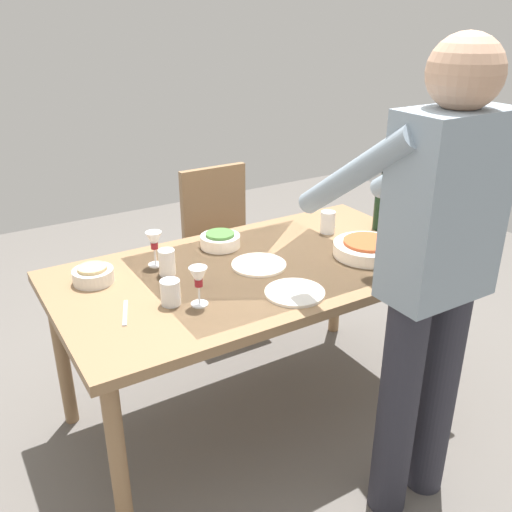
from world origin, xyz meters
The scene contains 17 objects.
ground_plane centered at (0.00, 0.00, 0.00)m, with size 6.00×6.00×0.00m, color #66605B.
dining_table centered at (0.00, 0.00, 0.67)m, with size 1.66×0.89×0.75m.
chair_near centered at (-0.28, -0.83, 0.53)m, with size 0.40×0.40×0.91m.
person_server centered at (-0.24, 0.71, 0.96)m, with size 0.42×0.61×1.69m.
wine_bottle centered at (-0.75, -0.06, 0.86)m, with size 0.07×0.07×0.30m.
wine_glass_left centered at (0.35, 0.17, 0.85)m, with size 0.07×0.07×0.15m.
wine_glass_right centered at (0.35, -0.23, 0.85)m, with size 0.07×0.07×0.15m.
water_cup_near_left centered at (0.34, -0.13, 0.80)m, with size 0.07×0.07×0.11m, color silver.
water_cup_near_right centered at (0.43, 0.11, 0.79)m, with size 0.07×0.07×0.10m, color silver.
water_cup_far_left centered at (-0.50, -0.15, 0.80)m, with size 0.07×0.07×0.11m, color silver.
serving_bowl_pasta centered at (-0.48, 0.15, 0.78)m, with size 0.30×0.30×0.07m.
side_bowl_salad centered at (0.03, -0.27, 0.78)m, with size 0.18×0.18×0.07m.
side_bowl_bread centered at (0.62, -0.21, 0.78)m, with size 0.16×0.16×0.07m.
dinner_plate_near centered at (0.00, 0.28, 0.75)m, with size 0.23×0.23×0.01m, color white.
dinner_plate_far centered at (-0.01, 0.00, 0.75)m, with size 0.23×0.23×0.01m, color white.
table_knife centered at (-0.60, -0.28, 0.75)m, with size 0.01×0.20×0.01m, color silver.
table_fork centered at (0.60, 0.09, 0.75)m, with size 0.01×0.18×0.01m, color silver.
Camera 1 is at (1.11, 1.83, 1.75)m, focal length 39.55 mm.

